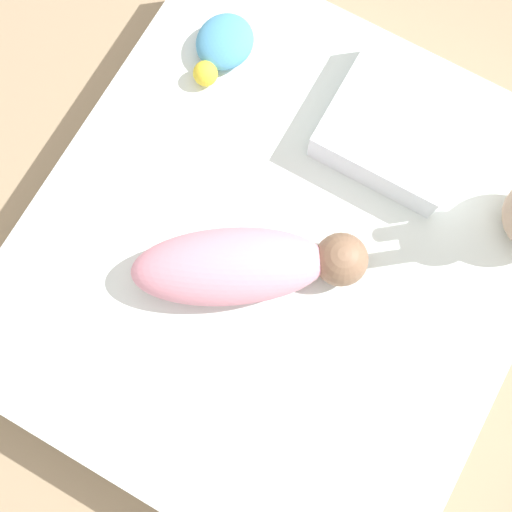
# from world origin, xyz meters

# --- Properties ---
(ground_plane) EXTENTS (12.00, 12.00, 0.00)m
(ground_plane) POSITION_xyz_m (0.00, 0.00, 0.00)
(ground_plane) COLOR #9E8466
(bed_mattress) EXTENTS (1.12, 1.03, 0.20)m
(bed_mattress) POSITION_xyz_m (0.00, 0.00, 0.10)
(bed_mattress) COLOR white
(bed_mattress) RESTS_ON ground_plane
(swaddled_baby) EXTENTS (0.35, 0.44, 0.12)m
(swaddled_baby) POSITION_xyz_m (0.07, -0.04, 0.26)
(swaddled_baby) COLOR pink
(swaddled_baby) RESTS_ON bed_mattress
(pillow) EXTENTS (0.29, 0.29, 0.08)m
(pillow) POSITION_xyz_m (-0.35, 0.09, 0.24)
(pillow) COLOR white
(pillow) RESTS_ON bed_mattress
(turtle_plush) EXTENTS (0.18, 0.12, 0.06)m
(turtle_plush) POSITION_xyz_m (-0.33, -0.33, 0.23)
(turtle_plush) COLOR #4C99C6
(turtle_plush) RESTS_ON bed_mattress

